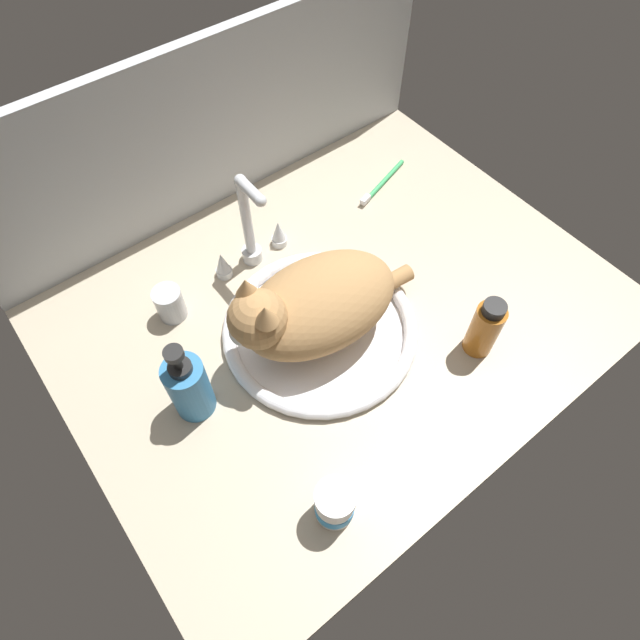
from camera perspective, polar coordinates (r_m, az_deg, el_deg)
The scene contains 10 objects.
countertop at distance 102.63cm, azimuth 2.12°, elevation 0.49°, with size 100.54×77.67×3.00cm, color #B7A88E.
backsplash_wall at distance 113.44cm, azimuth -11.16°, elevation 19.00°, with size 100.54×2.40×38.06cm, color #B2B7BC.
sink_basin at distance 97.84cm, azimuth -0.00°, elevation -0.93°, with size 35.68×35.68×2.50cm.
faucet at distance 103.66cm, azimuth -7.47°, elevation 9.16°, with size 16.54×9.22×21.75cm.
cat at distance 90.19cm, azimuth -1.07°, elevation 1.37°, with size 36.86×20.46×18.02cm.
metal_jar at distance 101.88cm, azimuth -15.70°, elevation 1.69°, with size 5.32×5.32×6.86cm.
soap_pump_bottle at distance 88.31cm, azimuth -13.78°, elevation -6.95°, with size 6.66×6.66×17.97cm.
pill_bottle at distance 82.33cm, azimuth 1.59°, elevation -19.03°, with size 6.08×6.08×8.62cm.
amber_bottle at distance 96.27cm, azimuth 17.16°, elevation -0.83°, with size 5.18×5.18×12.92cm.
toothbrush at distance 124.10cm, azimuth 6.58°, elevation 14.26°, with size 16.73×6.06×1.70cm.
Camera 1 is at (-37.95, -42.65, 86.79)cm, focal length 30.05 mm.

